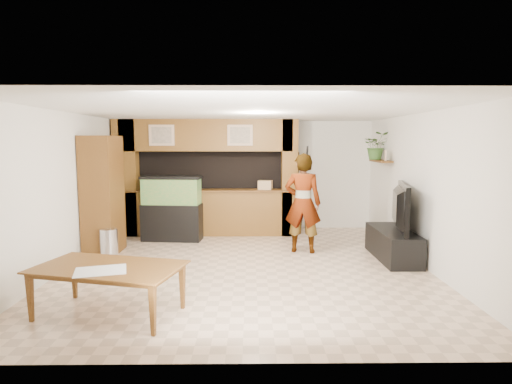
{
  "coord_description": "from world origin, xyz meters",
  "views": [
    {
      "loc": [
        0.09,
        -7.11,
        2.1
      ],
      "look_at": [
        0.18,
        0.6,
        1.2
      ],
      "focal_mm": 30.0,
      "sensor_mm": 36.0,
      "label": 1
    }
  ],
  "objects_px": {
    "pantry_cabinet": "(103,195)",
    "aquarium": "(172,209)",
    "dining_table": "(108,291)",
    "person": "(303,203)",
    "television": "(394,207)"
  },
  "relations": [
    {
      "from": "dining_table",
      "to": "person",
      "type": "bearing_deg",
      "value": 62.37
    },
    {
      "from": "dining_table",
      "to": "pantry_cabinet",
      "type": "bearing_deg",
      "value": 123.71
    },
    {
      "from": "aquarium",
      "to": "television",
      "type": "distance_m",
      "value": 4.54
    },
    {
      "from": "television",
      "to": "aquarium",
      "type": "bearing_deg",
      "value": 84.42
    },
    {
      "from": "aquarium",
      "to": "television",
      "type": "height_order",
      "value": "aquarium"
    },
    {
      "from": "aquarium",
      "to": "television",
      "type": "bearing_deg",
      "value": -14.29
    },
    {
      "from": "person",
      "to": "dining_table",
      "type": "bearing_deg",
      "value": 60.91
    },
    {
      "from": "pantry_cabinet",
      "to": "person",
      "type": "xyz_separation_m",
      "value": [
        3.77,
        0.03,
        -0.16
      ]
    },
    {
      "from": "aquarium",
      "to": "person",
      "type": "bearing_deg",
      "value": -15.38
    },
    {
      "from": "pantry_cabinet",
      "to": "aquarium",
      "type": "relative_size",
      "value": 1.59
    },
    {
      "from": "pantry_cabinet",
      "to": "television",
      "type": "distance_m",
      "value": 5.37
    },
    {
      "from": "person",
      "to": "dining_table",
      "type": "height_order",
      "value": "person"
    },
    {
      "from": "pantry_cabinet",
      "to": "aquarium",
      "type": "bearing_deg",
      "value": 44.15
    },
    {
      "from": "pantry_cabinet",
      "to": "person",
      "type": "height_order",
      "value": "pantry_cabinet"
    },
    {
      "from": "person",
      "to": "aquarium",
      "type": "bearing_deg",
      "value": -8.01
    }
  ]
}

